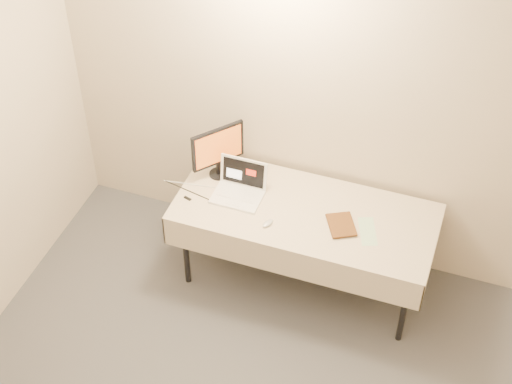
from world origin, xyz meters
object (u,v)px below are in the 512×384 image
(book, at_px, (330,216))
(laptop, at_px, (240,187))
(table, at_px, (305,218))
(monitor, at_px, (218,148))

(book, bearing_deg, laptop, 141.84)
(laptop, bearing_deg, table, -2.55)
(monitor, xyz_separation_m, book, (0.92, -0.27, -0.13))
(table, relative_size, monitor, 4.36)
(monitor, distance_m, book, 0.97)
(laptop, distance_m, monitor, 0.32)
(laptop, relative_size, monitor, 0.83)
(table, distance_m, laptop, 0.52)
(monitor, bearing_deg, book, -66.82)
(table, height_order, book, book)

